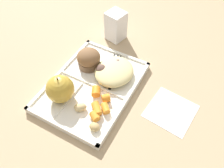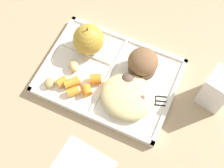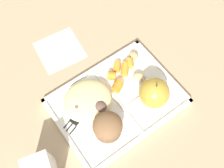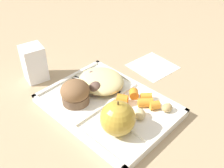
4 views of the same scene
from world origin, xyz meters
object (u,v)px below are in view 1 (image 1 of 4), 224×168
at_px(bran_muffin, 89,59).
at_px(lunch_tray, 92,87).
at_px(green_apple, 60,89).
at_px(milk_carton, 116,26).
at_px(plastic_fork, 115,68).

bearing_deg(bran_muffin, lunch_tray, -142.53).
height_order(green_apple, bran_muffin, green_apple).
relative_size(lunch_tray, milk_carton, 3.09).
distance_m(lunch_tray, bran_muffin, 0.09).
height_order(lunch_tray, milk_carton, milk_carton).
distance_m(lunch_tray, green_apple, 0.10).
distance_m(green_apple, milk_carton, 0.32).
bearing_deg(lunch_tray, green_apple, 147.65).
relative_size(plastic_fork, milk_carton, 1.40).
relative_size(bran_muffin, milk_carton, 0.69).
height_order(bran_muffin, plastic_fork, bran_muffin).
distance_m(lunch_tray, plastic_fork, 0.10).
height_order(green_apple, plastic_fork, green_apple).
xyz_separation_m(lunch_tray, plastic_fork, (0.09, -0.03, 0.01)).
bearing_deg(lunch_tray, milk_carton, 11.64).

